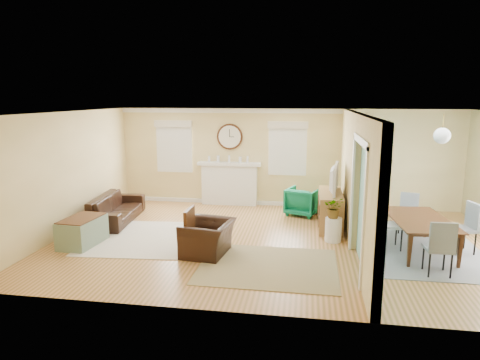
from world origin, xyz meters
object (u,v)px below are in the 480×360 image
(sofa, at_px, (116,208))
(eames_chair, at_px, (208,238))
(credenza, at_px, (330,210))
(green_chair, at_px, (303,201))
(dining_table, at_px, (420,235))

(sofa, height_order, eames_chair, eames_chair)
(credenza, bearing_deg, sofa, -176.42)
(eames_chair, bearing_deg, sofa, -116.79)
(sofa, bearing_deg, green_chair, -80.19)
(sofa, distance_m, credenza, 4.99)
(green_chair, height_order, dining_table, green_chair)
(dining_table, bearing_deg, credenza, 46.22)
(eames_chair, distance_m, dining_table, 4.03)
(sofa, xyz_separation_m, green_chair, (4.36, 1.23, 0.03))
(sofa, bearing_deg, dining_table, -104.61)
(eames_chair, xyz_separation_m, dining_table, (3.96, 0.79, 0.01))
(green_chair, bearing_deg, credenza, 143.72)
(sofa, bearing_deg, credenza, -92.41)
(credenza, height_order, dining_table, credenza)
(green_chair, bearing_deg, dining_table, 154.88)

